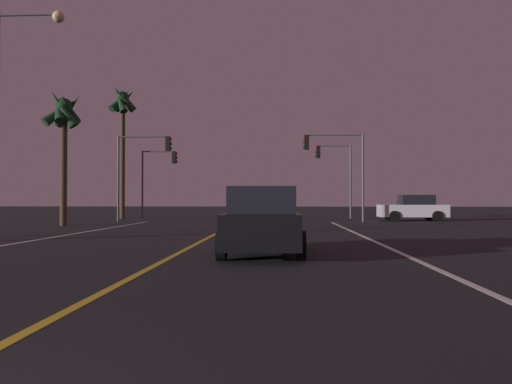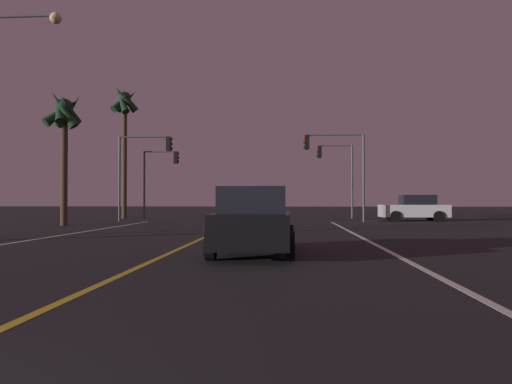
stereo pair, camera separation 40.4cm
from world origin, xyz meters
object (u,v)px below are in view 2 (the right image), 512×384
car_crossing_side (414,208)px  street_lamp_left_mid (10,94)px  traffic_light_far_right (335,164)px  palm_tree_left_far (125,112)px  traffic_light_near_right (334,156)px  car_lead_same_lane (254,222)px  traffic_light_near_left (145,158)px  traffic_light_far_left (161,168)px  palm_tree_left_mid (65,119)px

car_crossing_side → street_lamp_left_mid: bearing=38.8°
traffic_light_far_right → palm_tree_left_far: (-15.49, -0.90, 3.83)m
traffic_light_near_right → street_lamp_left_mid: 18.75m
car_crossing_side → palm_tree_left_far: bearing=-7.7°
car_crossing_side → traffic_light_near_right: size_ratio=0.78×
palm_tree_left_far → traffic_light_near_right: bearing=-17.1°
car_lead_same_lane → palm_tree_left_far: 26.63m
traffic_light_near_left → traffic_light_far_left: 5.52m
car_crossing_side → traffic_light_far_left: traffic_light_far_left is taller
traffic_light_far_left → palm_tree_left_far: (-2.53, -0.90, 4.08)m
car_crossing_side → palm_tree_left_mid: palm_tree_left_mid is taller
car_lead_same_lane → palm_tree_left_mid: palm_tree_left_mid is taller
street_lamp_left_mid → car_crossing_side: bearing=38.8°
traffic_light_near_right → traffic_light_far_left: traffic_light_near_right is taller
traffic_light_near_left → street_lamp_left_mid: (-1.29, -13.15, 1.28)m
traffic_light_near_right → traffic_light_far_right: bearing=-96.0°
traffic_light_far_left → palm_tree_left_mid: size_ratio=0.69×
traffic_light_far_left → street_lamp_left_mid: bearing=-92.8°
palm_tree_left_mid → palm_tree_left_far: palm_tree_left_far is taller
car_crossing_side → traffic_light_near_left: 17.78m
car_lead_same_lane → traffic_light_far_right: 24.62m
traffic_light_far_left → traffic_light_far_right: bearing=0.0°
car_lead_same_lane → palm_tree_left_far: bearing=25.8°
traffic_light_far_right → traffic_light_far_left: (-12.96, 0.00, -0.25)m
traffic_light_far_right → traffic_light_far_left: size_ratio=1.07×
traffic_light_near_left → traffic_light_far_right: bearing=23.6°
car_lead_same_lane → car_crossing_side: bearing=-24.1°
traffic_light_far_right → palm_tree_left_mid: palm_tree_left_mid is taller
palm_tree_left_mid → car_crossing_side: bearing=19.4°
car_crossing_side → palm_tree_left_mid: bearing=19.4°
traffic_light_far_right → palm_tree_left_mid: 18.92m
traffic_light_near_left → street_lamp_left_mid: bearing=-95.6°
traffic_light_far_left → palm_tree_left_far: palm_tree_left_far is taller
car_lead_same_lane → palm_tree_left_mid: size_ratio=0.59×
car_crossing_side → traffic_light_near_right: traffic_light_near_right is taller
traffic_light_near_right → traffic_light_far_right: traffic_light_near_right is taller
car_crossing_side → palm_tree_left_mid: (-20.23, -7.14, 4.89)m
palm_tree_left_far → traffic_light_far_left: bearing=19.6°
street_lamp_left_mid → traffic_light_far_left: bearing=87.2°
car_lead_same_lane → street_lamp_left_mid: (-9.56, 5.38, 4.53)m
car_lead_same_lane → street_lamp_left_mid: size_ratio=0.51×
street_lamp_left_mid → traffic_light_near_right: bearing=44.7°
car_lead_same_lane → palm_tree_left_far: size_ratio=0.43×
car_lead_same_lane → palm_tree_left_mid: 17.97m
car_lead_same_lane → palm_tree_left_far: palm_tree_left_far is taller
traffic_light_far_right → traffic_light_far_left: traffic_light_far_right is taller
car_lead_same_lane → traffic_light_near_left: (-8.27, 18.53, 3.25)m
traffic_light_near_left → traffic_light_far_right: 13.74m
traffic_light_near_left → traffic_light_far_left: bearing=93.8°
traffic_light_near_left → palm_tree_left_mid: size_ratio=0.75×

